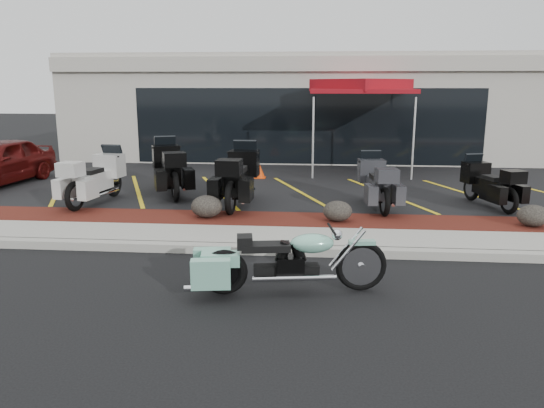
# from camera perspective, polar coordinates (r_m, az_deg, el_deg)

# --- Properties ---
(ground) EXTENTS (90.00, 90.00, 0.00)m
(ground) POSITION_cam_1_polar(r_m,az_deg,el_deg) (8.50, 1.89, -7.32)
(ground) COLOR black
(ground) RESTS_ON ground
(curb) EXTENTS (24.00, 0.25, 0.15)m
(curb) POSITION_cam_1_polar(r_m,az_deg,el_deg) (9.32, 2.20, -5.00)
(curb) COLOR gray
(curb) RESTS_ON ground
(sidewalk) EXTENTS (24.00, 1.20, 0.15)m
(sidewalk) POSITION_cam_1_polar(r_m,az_deg,el_deg) (9.99, 2.41, -3.78)
(sidewalk) COLOR gray
(sidewalk) RESTS_ON ground
(mulch_bed) EXTENTS (24.00, 1.20, 0.16)m
(mulch_bed) POSITION_cam_1_polar(r_m,az_deg,el_deg) (11.15, 2.70, -2.01)
(mulch_bed) COLOR #33150B
(mulch_bed) RESTS_ON ground
(upper_lot) EXTENTS (26.00, 9.60, 0.15)m
(upper_lot) POSITION_cam_1_polar(r_m,az_deg,el_deg) (16.42, 3.49, 2.75)
(upper_lot) COLOR black
(upper_lot) RESTS_ON ground
(dealership_building) EXTENTS (18.00, 8.16, 4.00)m
(dealership_building) POSITION_cam_1_polar(r_m,az_deg,el_deg) (22.46, 4.02, 10.38)
(dealership_building) COLOR #ADA69C
(dealership_building) RESTS_ON ground
(boulder_left) EXTENTS (0.67, 0.55, 0.47)m
(boulder_left) POSITION_cam_1_polar(r_m,az_deg,el_deg) (11.27, -7.04, -0.27)
(boulder_left) COLOR black
(boulder_left) RESTS_ON mulch_bed
(boulder_mid) EXTENTS (0.60, 0.50, 0.43)m
(boulder_mid) POSITION_cam_1_polar(r_m,az_deg,el_deg) (10.97, 7.06, -0.76)
(boulder_mid) COLOR black
(boulder_mid) RESTS_ON mulch_bed
(boulder_right) EXTENTS (0.61, 0.51, 0.43)m
(boulder_right) POSITION_cam_1_polar(r_m,az_deg,el_deg) (11.69, 26.27, -1.14)
(boulder_right) COLOR black
(boulder_right) RESTS_ON mulch_bed
(hero_cruiser) EXTENTS (2.84, 1.11, 0.98)m
(hero_cruiser) POSITION_cam_1_polar(r_m,az_deg,el_deg) (7.69, 9.59, -5.83)
(hero_cruiser) COLOR #7EC4AA
(hero_cruiser) RESTS_ON ground
(touring_white) EXTENTS (1.20, 2.37, 1.32)m
(touring_white) POSITION_cam_1_polar(r_m,az_deg,el_deg) (13.86, -16.76, 3.45)
(touring_white) COLOR silver
(touring_white) RESTS_ON upper_lot
(touring_black_front) EXTENTS (1.81, 2.63, 1.43)m
(touring_black_front) POSITION_cam_1_polar(r_m,az_deg,el_deg) (14.62, -11.35, 4.43)
(touring_black_front) COLOR black
(touring_black_front) RESTS_ON upper_lot
(touring_black_mid) EXTENTS (1.05, 2.52, 1.44)m
(touring_black_mid) POSITION_cam_1_polar(r_m,az_deg,el_deg) (13.14, -2.90, 3.77)
(touring_black_mid) COLOR black
(touring_black_mid) RESTS_ON upper_lot
(touring_grey) EXTENTS (1.07, 2.22, 1.24)m
(touring_grey) POSITION_cam_1_polar(r_m,az_deg,el_deg) (12.97, 10.48, 3.01)
(touring_grey) COLOR #333338
(touring_grey) RESTS_ON upper_lot
(touring_black_rear) EXTENTS (1.31, 2.12, 1.15)m
(touring_black_rear) POSITION_cam_1_polar(r_m,az_deg,el_deg) (13.71, 20.74, 2.73)
(touring_black_rear) COLOR black
(touring_black_rear) RESTS_ON upper_lot
(traffic_cone) EXTENTS (0.35, 0.35, 0.41)m
(traffic_cone) POSITION_cam_1_polar(r_m,az_deg,el_deg) (16.04, -1.33, 3.56)
(traffic_cone) COLOR red
(traffic_cone) RESTS_ON upper_lot
(popup_canopy) EXTENTS (3.77, 3.77, 2.93)m
(popup_canopy) POSITION_cam_1_polar(r_m,az_deg,el_deg) (17.36, 9.55, 12.23)
(popup_canopy) COLOR silver
(popup_canopy) RESTS_ON upper_lot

